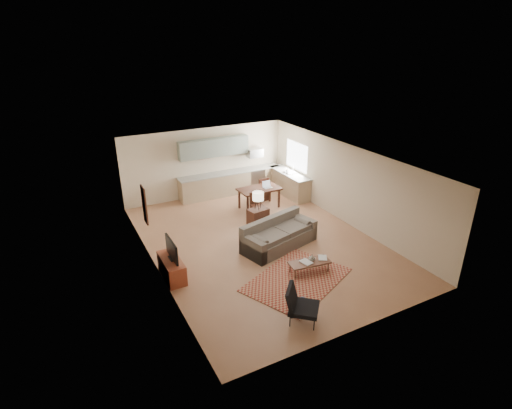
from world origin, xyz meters
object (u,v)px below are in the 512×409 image
coffee_table (309,267)px  tv_credenza (172,268)px  sofa (279,234)px  console_table (258,219)px  dining_table (259,198)px  armchair (304,305)px

coffee_table → tv_credenza: 3.67m
sofa → tv_credenza: bearing=166.9°
console_table → dining_table: 1.82m
coffee_table → dining_table: bearing=86.3°
tv_credenza → sofa: bearing=1.7°
coffee_table → dining_table: size_ratio=0.74×
sofa → tv_credenza: size_ratio=2.09×
sofa → armchair: sofa is taller
dining_table → armchair: bearing=-111.1°
console_table → dining_table: size_ratio=0.49×
coffee_table → armchair: bearing=-120.9°
sofa → console_table: size_ratio=3.33×
tv_credenza → console_table: (3.33, 1.40, 0.10)m
console_table → sofa: bearing=-97.5°
sofa → console_table: (-0.04, 1.30, -0.06)m
armchair → tv_credenza: bearing=75.8°
coffee_table → tv_credenza: size_ratio=0.95×
console_table → dining_table: bearing=51.4°
sofa → dining_table: size_ratio=1.63×
armchair → dining_table: size_ratio=0.56×
armchair → sofa: bearing=19.9°
sofa → console_table: 1.30m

